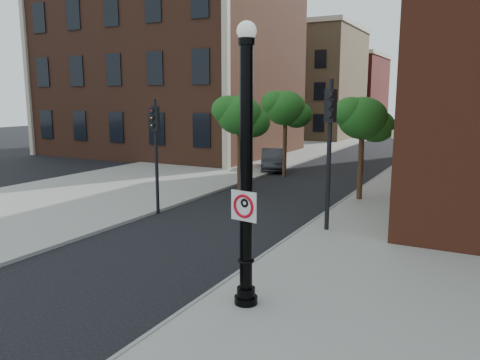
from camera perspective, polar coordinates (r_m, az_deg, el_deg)
The scene contains 16 objects.
ground at distance 12.21m, azimuth -12.80°, elevation -12.29°, with size 120.00×120.00×0.00m, color black.
sidewalk_right at distance 19.08m, azimuth 22.71°, elevation -4.48°, with size 8.00×60.00×0.12m, color gray.
sidewalk_left at distance 31.52m, azimuth -3.92°, elevation 1.75°, with size 10.00×50.00×0.12m, color gray.
curb_edge at distance 19.78m, azimuth 11.26°, elevation -3.36°, with size 0.10×60.00×0.14m, color gray.
victorian_building at distance 40.28m, azimuth -8.22°, elevation 15.86°, with size 18.60×14.60×17.95m.
bg_building_tan_a at distance 56.00m, azimuth 7.73°, elevation 11.39°, with size 12.00×12.00×12.00m, color #957751.
bg_building_red at distance 69.28m, azimuth 11.80°, elevation 10.16°, with size 12.00×12.00×10.00m, color maroon.
lamppost at distance 9.82m, azimuth 0.76°, elevation -0.36°, with size 0.52×0.52×6.09m.
no_parking_sign at distance 9.77m, azimuth 0.47°, elevation -3.16°, with size 0.64×0.14×0.64m.
parked_car at distance 30.03m, azimuth 4.02°, elevation 2.52°, with size 1.43×4.10×1.35m, color #292A2E.
traffic_signal_left at distance 18.56m, azimuth -10.27°, elevation 5.13°, with size 0.34×0.39×4.53m.
traffic_signal_right at distance 15.82m, azimuth 10.87°, elevation 5.89°, with size 0.36×0.44×5.18m.
utility_pole at distance 19.03m, azimuth 19.76°, elevation 4.19°, with size 0.11×0.11×5.68m, color #999999.
street_tree_a at distance 22.58m, azimuth 0.06°, elevation 7.76°, with size 2.60×2.35×4.69m.
street_tree_b at distance 27.26m, azimuth 5.64°, elevation 8.59°, with size 2.76×2.50×4.98m.
street_tree_c at distance 21.19m, azimuth 14.82°, elevation 7.14°, with size 2.56×2.32×4.62m.
Camera 1 is at (7.49, -8.48, 4.58)m, focal length 35.00 mm.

